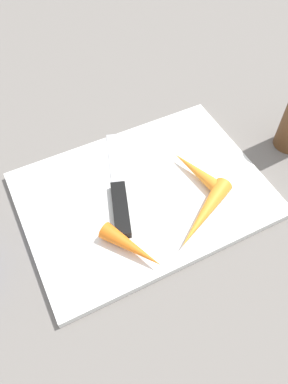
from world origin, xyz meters
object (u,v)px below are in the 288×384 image
at_px(cutting_board, 144,194).
at_px(carrot_shortest, 132,247).
at_px(knife, 120,202).
at_px(carrot_longest, 204,214).
at_px(carrot_medium, 197,171).

bearing_deg(cutting_board, carrot_shortest, -125.86).
distance_m(knife, carrot_longest, 0.12).
relative_size(knife, carrot_longest, 1.57).
distance_m(cutting_board, carrot_longest, 0.10).
distance_m(knife, carrot_shortest, 0.08).
bearing_deg(knife, cutting_board, -66.30).
bearing_deg(carrot_shortest, cutting_board, 115.23).
bearing_deg(carrot_medium, carrot_longest, 140.85).
distance_m(carrot_longest, carrot_medium, 0.08).
relative_size(carrot_longest, carrot_medium, 1.29).
xyz_separation_m(carrot_shortest, carrot_medium, (0.14, 0.07, -0.00)).
bearing_deg(carrot_shortest, carrot_medium, 87.90).
bearing_deg(carrot_medium, knife, 72.71).
bearing_deg(cutting_board, carrot_longest, -56.32).
xyz_separation_m(knife, carrot_shortest, (-0.02, -0.08, 0.01)).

